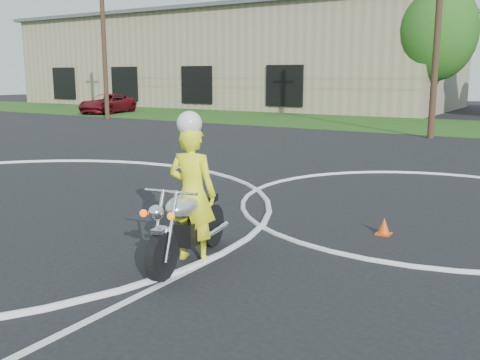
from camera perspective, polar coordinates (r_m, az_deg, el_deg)
The scene contains 8 objects.
grass_strip at distance 32.31m, azimuth 13.33°, elevation 5.95°, with size 120.00×10.00×0.02m, color #1E4714.
course_markings at distance 11.69m, azimuth -14.01°, elevation -2.69°, with size 19.05×19.05×0.12m.
primary_motorcycle at distance 7.88m, azimuth -5.61°, elevation -4.73°, with size 0.79×2.27×1.20m.
rider_primary_grp at distance 7.87m, azimuth -5.13°, elevation -1.04°, with size 0.81×0.61×2.23m.
pickup_grp at distance 40.84m, azimuth -13.96°, elevation 7.91°, with size 3.51×5.49×1.41m.
traffic_cones at distance 8.85m, azimuth -13.70°, elevation -6.25°, with size 16.18×12.84×0.30m.
warehouse at distance 51.95m, azimuth -1.01°, elevation 12.65°, with size 41.00×17.00×8.30m.
utility_poles at distance 25.18m, azimuth 20.42°, elevation 16.04°, with size 41.60×1.12×10.00m.
Camera 1 is at (10.44, -3.46, 2.72)m, focal length 40.00 mm.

